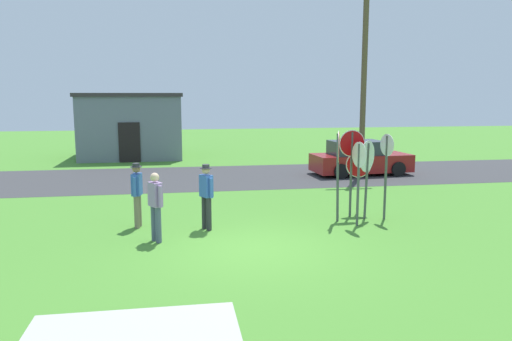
{
  "coord_description": "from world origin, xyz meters",
  "views": [
    {
      "loc": [
        -1.64,
        -10.7,
        3.52
      ],
      "look_at": [
        0.67,
        3.38,
        1.3
      ],
      "focal_mm": 34.21,
      "sensor_mm": 36.0,
      "label": 1
    }
  ],
  "objects": [
    {
      "name": "person_in_dark_shirt",
      "position": [
        -2.17,
        0.95,
        0.95
      ],
      "size": [
        0.37,
        0.5,
        1.69
      ],
      "color": "#4C5670",
      "rests_on": "ground"
    },
    {
      "name": "stop_sign_rear_right",
      "position": [
        2.76,
        2.09,
        1.77
      ],
      "size": [
        0.32,
        0.84,
        2.55
      ],
      "color": "#474C4C",
      "rests_on": "ground"
    },
    {
      "name": "stop_sign_nearest",
      "position": [
        4.17,
        2.09,
        1.62
      ],
      "size": [
        0.14,
        0.61,
        2.44
      ],
      "color": "#474C4C",
      "rests_on": "ground"
    },
    {
      "name": "stop_sign_rear_left",
      "position": [
        3.15,
        1.54,
        1.55
      ],
      "size": [
        0.15,
        0.68,
        2.29
      ],
      "color": "#474C4C",
      "rests_on": "ground"
    },
    {
      "name": "stop_sign_leaning_left",
      "position": [
        3.66,
        2.86,
        1.27
      ],
      "size": [
        0.79,
        0.07,
        1.88
      ],
      "color": "#474C4C",
      "rests_on": "ground"
    },
    {
      "name": "stop_sign_center_cluster",
      "position": [
        3.32,
        2.55,
        1.74
      ],
      "size": [
        0.77,
        0.07,
        2.53
      ],
      "color": "#474C4C",
      "rests_on": "ground"
    },
    {
      "name": "parked_car_on_street",
      "position": [
        6.41,
        9.78,
        0.69
      ],
      "size": [
        4.42,
        2.26,
        1.51
      ],
      "color": "maroon",
      "rests_on": "ground"
    },
    {
      "name": "person_on_left",
      "position": [
        -0.91,
        1.84,
        0.98
      ],
      "size": [
        0.37,
        0.51,
        1.74
      ],
      "color": "#2D2D33",
      "rests_on": "ground"
    },
    {
      "name": "utility_pole",
      "position": [
        6.3,
        9.35,
        4.33
      ],
      "size": [
        1.8,
        0.24,
        8.3
      ],
      "color": "brown",
      "rests_on": "ground"
    },
    {
      "name": "street_asphalt",
      "position": [
        0.0,
        10.09,
        0.0
      ],
      "size": [
        60.0,
        6.4,
        0.01
      ],
      "primitive_type": "cube",
      "color": "#38383A",
      "rests_on": "ground"
    },
    {
      "name": "person_holding_notes",
      "position": [
        -2.71,
        2.36,
        0.98
      ],
      "size": [
        0.32,
        0.56,
        1.74
      ],
      "color": "#7A6B56",
      "rests_on": "ground"
    },
    {
      "name": "stop_sign_tallest",
      "position": [
        3.66,
        2.22,
        1.56
      ],
      "size": [
        0.69,
        0.63,
        2.26
      ],
      "color": "#474C4C",
      "rests_on": "ground"
    },
    {
      "name": "building_background",
      "position": [
        -4.08,
        18.03,
        1.82
      ],
      "size": [
        5.65,
        5.29,
        3.62
      ],
      "color": "slate",
      "rests_on": "ground"
    },
    {
      "name": "ground_plane",
      "position": [
        0.0,
        0.0,
        0.0
      ],
      "size": [
        80.0,
        80.0,
        0.0
      ],
      "primitive_type": "plane",
      "color": "#47842D"
    }
  ]
}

